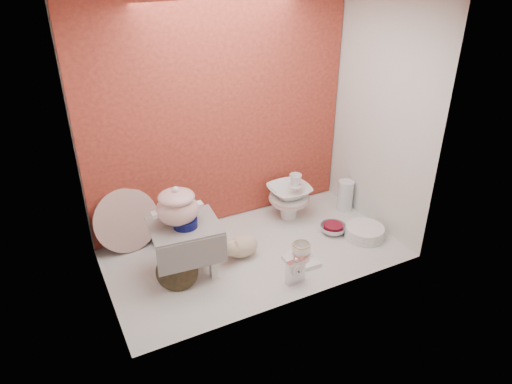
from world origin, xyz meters
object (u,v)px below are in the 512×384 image
Objects in this scene: step_stool at (186,248)px; gold_rim_teacup at (301,249)px; floral_platter at (126,221)px; blue_white_vase at (171,224)px; plush_pig at (242,246)px; porcelain_tower at (289,196)px; soup_tureen at (177,206)px; dinner_plate_stack at (365,232)px; crystal_bowl at (333,229)px; mantel_clock at (295,270)px.

step_stool is 3.38× the size of gold_rim_teacup.
floral_platter reaches higher than gold_rim_teacup.
gold_rim_teacup is (0.67, -0.18, -0.11)m from step_stool.
plush_pig is (0.33, -0.37, -0.04)m from blue_white_vase.
gold_rim_teacup is 0.35× the size of porcelain_tower.
soup_tureen is 0.68× the size of floral_platter.
step_stool is 1.40× the size of soup_tureen.
plush_pig reaches higher than gold_rim_teacup.
crystal_bowl is (-0.16, 0.14, -0.01)m from dinner_plate_stack.
mantel_clock is (0.54, -0.39, -0.37)m from soup_tureen.
crystal_bowl is (1.04, -0.05, -0.42)m from soup_tureen.
soup_tureen is 0.52m from floral_platter.
blue_white_vase is 1.27m from dinner_plate_stack.
dinner_plate_stack is 0.57m from porcelain_tower.
crystal_bowl is at bearing 22.85° from gold_rim_teacup.
mantel_clock is at bearing -30.60° from step_stool.
floral_platter is 1.10m from mantel_clock.
porcelain_tower reaches higher than crystal_bowl.
dinner_plate_stack is at bearing -22.50° from floral_platter.
step_stool is at bearing -179.21° from plush_pig.
crystal_bowl is (0.66, -0.03, -0.05)m from plush_pig.
soup_tureen reaches higher than step_stool.
dinner_plate_stack is at bearing -9.14° from soup_tureen.
step_stool reaches higher than plush_pig.
porcelain_tower is at bearing 16.39° from soup_tureen.
floral_platter reaches higher than dinner_plate_stack.
mantel_clock is 1.46× the size of gold_rim_teacup.
floral_platter is 1.11m from porcelain_tower.
gold_rim_teacup is at bearing -40.00° from blue_white_vase.
gold_rim_teacup is (0.32, -0.18, -0.02)m from plush_pig.
crystal_bowl is at bearing 28.27° from mantel_clock.
gold_rim_teacup is (0.70, -0.20, -0.39)m from soup_tureen.
crystal_bowl is (0.34, 0.14, -0.03)m from gold_rim_teacup.
soup_tureen is at bearing -163.61° from porcelain_tower.
crystal_bowl is (0.99, -0.40, -0.09)m from blue_white_vase.
gold_rim_teacup is 0.50m from dinner_plate_stack.
plush_pig is 0.58m from porcelain_tower.
plush_pig is (-0.16, 0.37, -0.01)m from mantel_clock.
blue_white_vase is 1.37× the size of crystal_bowl.
dinner_plate_stack is 0.81× the size of porcelain_tower.
mantel_clock reaches higher than crystal_bowl.
porcelain_tower is (1.10, -0.14, -0.03)m from floral_platter.
crystal_bowl is at bearing -62.55° from porcelain_tower.
floral_platter is 1.69× the size of blue_white_vase.
soup_tureen reaches higher than dinner_plate_stack.
mantel_clock is 0.73m from porcelain_tower.
crystal_bowl is at bearing -19.60° from floral_platter.
floral_platter is 1.54m from dinner_plate_stack.
floral_platter is at bearing 119.03° from soup_tureen.
blue_white_vase is at bearing -10.19° from floral_platter.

